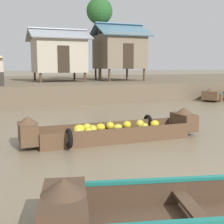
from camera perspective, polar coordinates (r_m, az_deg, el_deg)
The scene contains 8 objects.
ground_plane at distance 14.17m, azimuth -7.06°, elevation -0.30°, with size 300.00×300.00×0.00m, color #7A6B51.
riverbank_strip at distance 26.87m, azimuth -13.97°, elevation 4.78°, with size 160.00×20.00×1.07m, color brown.
banana_boat at distance 9.01m, azimuth 0.19°, elevation -3.46°, with size 5.40×1.80×0.85m.
fishing_skiff_distant at distance 21.82m, azimuth 19.42°, elevation 3.10°, with size 4.78×3.74×0.85m.
stilt_house_left at distance 22.74m, azimuth -9.90°, elevation 10.47°, with size 4.16×3.84×3.73m.
stilt_house_mid_left at distance 23.99m, azimuth 1.31°, elevation 11.24°, with size 3.86×3.99×4.30m.
palm_tree_far at distance 24.12m, azimuth -2.32°, elevation 17.94°, with size 1.95×1.95×6.12m.
vendor_person at distance 18.07m, azimuth -19.90°, elevation 7.50°, with size 0.44×0.44×1.66m.
Camera 1 is at (-3.42, -3.58, 2.14)m, focal length 49.37 mm.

